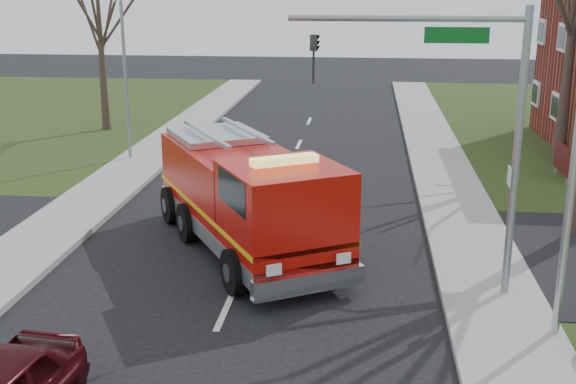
# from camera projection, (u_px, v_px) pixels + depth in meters

# --- Properties ---
(ground) EXTENTS (120.00, 120.00, 0.00)m
(ground) POSITION_uv_depth(u_px,v_px,m) (225.00, 312.00, 16.52)
(ground) COLOR black
(ground) RESTS_ON ground
(sidewalk_right) EXTENTS (2.40, 80.00, 0.15)m
(sidewalk_right) POSITION_uv_depth(u_px,v_px,m) (502.00, 322.00, 15.85)
(sidewalk_right) COLOR gray
(sidewalk_right) RESTS_ON ground
(health_center_sign) EXTENTS (0.12, 2.00, 1.40)m
(health_center_sign) POSITION_uv_depth(u_px,v_px,m) (563.00, 159.00, 27.12)
(health_center_sign) COLOR #471011
(health_center_sign) RESTS_ON ground
(bare_tree_far) EXTENTS (5.25, 5.25, 10.50)m
(bare_tree_far) POSITION_uv_depth(u_px,v_px,m) (575.00, 4.00, 27.90)
(bare_tree_far) COLOR #35271F
(bare_tree_far) RESTS_ON ground
(bare_tree_left) EXTENTS (4.50, 4.50, 9.00)m
(bare_tree_left) POSITION_uv_depth(u_px,v_px,m) (99.00, 19.00, 35.12)
(bare_tree_left) COLOR #35271F
(bare_tree_left) RESTS_ON ground
(traffic_signal_mast) EXTENTS (5.29, 0.18, 6.80)m
(traffic_signal_mast) POSITION_uv_depth(u_px,v_px,m) (462.00, 101.00, 16.10)
(traffic_signal_mast) COLOR gray
(traffic_signal_mast) RESTS_ON ground
(streetlight_pole) EXTENTS (1.48, 0.16, 8.40)m
(streetlight_pole) POSITION_uv_depth(u_px,v_px,m) (575.00, 127.00, 14.03)
(streetlight_pole) COLOR #B7BABF
(streetlight_pole) RESTS_ON ground
(utility_pole_far) EXTENTS (0.14, 0.14, 7.00)m
(utility_pole_far) POSITION_uv_depth(u_px,v_px,m) (125.00, 78.00, 29.63)
(utility_pole_far) COLOR gray
(utility_pole_far) RESTS_ON ground
(fire_engine) EXTENTS (6.43, 8.41, 3.27)m
(fire_engine) POSITION_uv_depth(u_px,v_px,m) (248.00, 200.00, 19.93)
(fire_engine) COLOR #B20E08
(fire_engine) RESTS_ON ground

